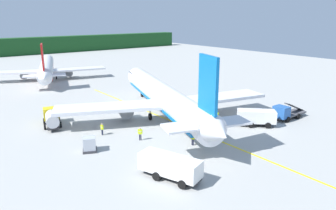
{
  "coord_description": "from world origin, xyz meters",
  "views": [
    {
      "loc": [
        -4.89,
        -16.56,
        16.06
      ],
      "look_at": [
        22.49,
        19.09,
        3.46
      ],
      "focal_mm": 34.06,
      "sensor_mm": 36.0,
      "label": 1
    }
  ],
  "objects_px": {
    "crew_marshaller": "(140,133)",
    "crew_supervisor": "(193,138)",
    "airliner_mid_apron": "(46,68)",
    "service_truck_fuel": "(52,117)",
    "service_truck_baggage": "(257,117)",
    "crew_loader_right": "(102,128)",
    "service_truck_pushback": "(170,166)",
    "airliner_foreground": "(164,97)",
    "service_truck_catering": "(285,113)",
    "cargo_container_near": "(89,144)",
    "crew_loader_left": "(217,116)"
  },
  "relations": [
    {
      "from": "service_truck_baggage",
      "to": "service_truck_catering",
      "type": "bearing_deg",
      "value": -9.0
    },
    {
      "from": "cargo_container_near",
      "to": "crew_supervisor",
      "type": "relative_size",
      "value": 1.3
    },
    {
      "from": "service_truck_baggage",
      "to": "crew_loader_right",
      "type": "relative_size",
      "value": 3.29
    },
    {
      "from": "crew_marshaller",
      "to": "cargo_container_near",
      "type": "bearing_deg",
      "value": 173.68
    },
    {
      "from": "service_truck_catering",
      "to": "service_truck_baggage",
      "type": "bearing_deg",
      "value": 171.0
    },
    {
      "from": "cargo_container_near",
      "to": "crew_marshaller",
      "type": "distance_m",
      "value": 6.92
    },
    {
      "from": "airliner_foreground",
      "to": "crew_loader_right",
      "type": "xyz_separation_m",
      "value": [
        -11.87,
        -1.51,
        -2.39
      ]
    },
    {
      "from": "service_truck_catering",
      "to": "crew_marshaller",
      "type": "relative_size",
      "value": 3.89
    },
    {
      "from": "crew_loader_left",
      "to": "crew_supervisor",
      "type": "bearing_deg",
      "value": -152.93
    },
    {
      "from": "airliner_foreground",
      "to": "crew_loader_right",
      "type": "bearing_deg",
      "value": -172.74
    },
    {
      "from": "airliner_foreground",
      "to": "service_truck_baggage",
      "type": "relative_size",
      "value": 7.3
    },
    {
      "from": "crew_supervisor",
      "to": "crew_loader_right",
      "type": "bearing_deg",
      "value": 126.05
    },
    {
      "from": "service_truck_pushback",
      "to": "crew_loader_right",
      "type": "bearing_deg",
      "value": 89.68
    },
    {
      "from": "crew_marshaller",
      "to": "crew_supervisor",
      "type": "bearing_deg",
      "value": -51.31
    },
    {
      "from": "airliner_mid_apron",
      "to": "crew_loader_left",
      "type": "relative_size",
      "value": 20.06
    },
    {
      "from": "crew_marshaller",
      "to": "service_truck_catering",
      "type": "bearing_deg",
      "value": -16.07
    },
    {
      "from": "service_truck_baggage",
      "to": "crew_loader_left",
      "type": "relative_size",
      "value": 3.19
    },
    {
      "from": "airliner_foreground",
      "to": "service_truck_baggage",
      "type": "bearing_deg",
      "value": -55.27
    },
    {
      "from": "airliner_mid_apron",
      "to": "crew_loader_right",
      "type": "relative_size",
      "value": 20.72
    },
    {
      "from": "service_truck_baggage",
      "to": "crew_marshaller",
      "type": "distance_m",
      "value": 18.05
    },
    {
      "from": "crew_marshaller",
      "to": "crew_loader_right",
      "type": "xyz_separation_m",
      "value": [
        -3.15,
        4.88,
        -0.07
      ]
    },
    {
      "from": "airliner_mid_apron",
      "to": "crew_supervisor",
      "type": "height_order",
      "value": "airliner_mid_apron"
    },
    {
      "from": "service_truck_pushback",
      "to": "crew_marshaller",
      "type": "relative_size",
      "value": 3.89
    },
    {
      "from": "service_truck_baggage",
      "to": "crew_marshaller",
      "type": "relative_size",
      "value": 3.1
    },
    {
      "from": "crew_loader_right",
      "to": "crew_supervisor",
      "type": "xyz_separation_m",
      "value": [
        7.58,
        -10.41,
        0.0
      ]
    },
    {
      "from": "crew_marshaller",
      "to": "crew_loader_left",
      "type": "height_order",
      "value": "crew_marshaller"
    },
    {
      "from": "airliner_foreground",
      "to": "airliner_mid_apron",
      "type": "xyz_separation_m",
      "value": [
        -4.91,
        44.61,
        -0.46
      ]
    },
    {
      "from": "airliner_foreground",
      "to": "crew_marshaller",
      "type": "height_order",
      "value": "airliner_foreground"
    },
    {
      "from": "crew_marshaller",
      "to": "crew_loader_right",
      "type": "bearing_deg",
      "value": 122.83
    },
    {
      "from": "airliner_mid_apron",
      "to": "service_truck_fuel",
      "type": "relative_size",
      "value": 5.68
    },
    {
      "from": "service_truck_fuel",
      "to": "service_truck_pushback",
      "type": "xyz_separation_m",
      "value": [
        4.23,
        -23.45,
        0.03
      ]
    },
    {
      "from": "airliner_mid_apron",
      "to": "service_truck_fuel",
      "type": "xyz_separation_m",
      "value": [
        -11.28,
        -38.18,
        -1.53
      ]
    },
    {
      "from": "service_truck_fuel",
      "to": "cargo_container_near",
      "type": "bearing_deg",
      "value": -87.17
    },
    {
      "from": "crew_loader_left",
      "to": "service_truck_fuel",
      "type": "bearing_deg",
      "value": 147.17
    },
    {
      "from": "airliner_foreground",
      "to": "airliner_mid_apron",
      "type": "bearing_deg",
      "value": 96.28
    },
    {
      "from": "crew_loader_left",
      "to": "crew_marshaller",
      "type": "bearing_deg",
      "value": 176.59
    },
    {
      "from": "airliner_mid_apron",
      "to": "service_truck_pushback",
      "type": "relative_size",
      "value": 5.02
    },
    {
      "from": "airliner_foreground",
      "to": "airliner_mid_apron",
      "type": "height_order",
      "value": "airliner_foreground"
    },
    {
      "from": "service_truck_baggage",
      "to": "service_truck_fuel",
      "type": "bearing_deg",
      "value": 142.97
    },
    {
      "from": "service_truck_fuel",
      "to": "crew_marshaller",
      "type": "xyz_separation_m",
      "value": [
        7.47,
        -12.82,
        -0.33
      ]
    },
    {
      "from": "crew_marshaller",
      "to": "crew_supervisor",
      "type": "relative_size",
      "value": 1.06
    },
    {
      "from": "service_truck_fuel",
      "to": "service_truck_pushback",
      "type": "height_order",
      "value": "service_truck_pushback"
    },
    {
      "from": "airliner_mid_apron",
      "to": "service_truck_catering",
      "type": "xyz_separation_m",
      "value": [
        19.44,
        -57.7,
        -1.76
      ]
    },
    {
      "from": "service_truck_catering",
      "to": "crew_supervisor",
      "type": "bearing_deg",
      "value": 176.46
    },
    {
      "from": "service_truck_baggage",
      "to": "cargo_container_near",
      "type": "xyz_separation_m",
      "value": [
        -23.99,
        6.49,
        -0.49
      ]
    },
    {
      "from": "service_truck_pushback",
      "to": "crew_loader_right",
      "type": "relative_size",
      "value": 4.12
    },
    {
      "from": "airliner_foreground",
      "to": "service_truck_baggage",
      "type": "xyz_separation_m",
      "value": [
        8.4,
        -12.12,
        -1.97
      ]
    },
    {
      "from": "service_truck_catering",
      "to": "crew_loader_right",
      "type": "bearing_deg",
      "value": 156.32
    },
    {
      "from": "cargo_container_near",
      "to": "crew_supervisor",
      "type": "distance_m",
      "value": 12.94
    },
    {
      "from": "service_truck_catering",
      "to": "service_truck_fuel",
      "type": "bearing_deg",
      "value": 147.57
    }
  ]
}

